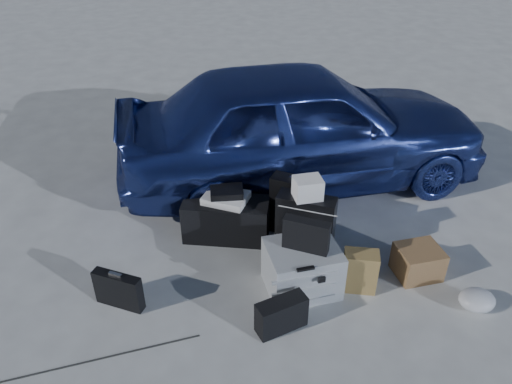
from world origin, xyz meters
TOP-DOWN VIEW (x-y plane):
  - ground at (0.00, 0.00)m, footprint 60.00×60.00m
  - car at (0.23, 2.10)m, footprint 4.22×2.46m
  - pelican_case at (0.15, 0.31)m, footprint 0.68×0.61m
  - laptop_bag at (0.16, 0.31)m, footprint 0.38×0.21m
  - briefcase at (-1.34, 0.09)m, footprint 0.42×0.22m
  - suitcase_left at (0.12, 1.08)m, footprint 0.49×0.34m
  - suitcase_right at (0.20, 0.77)m, footprint 0.55×0.33m
  - white_carton at (0.20, 0.77)m, footprint 0.27×0.24m
  - duffel_bag at (-0.53, 1.01)m, footprint 0.83×0.41m
  - flat_box_white at (-0.53, 1.02)m, footprint 0.47×0.41m
  - flat_box_black at (-0.52, 1.02)m, footprint 0.32×0.25m
  - kraft_bag at (0.63, 0.31)m, footprint 0.30×0.20m
  - cardboard_box at (1.17, 0.50)m, footprint 0.44×0.40m
  - plastic_bag at (1.55, 0.10)m, footprint 0.32×0.29m
  - messenger_bag at (-0.03, -0.14)m, footprint 0.42×0.32m

SIDE VIEW (x-z plane):
  - ground at x=0.00m, z-range 0.00..0.00m
  - plastic_bag at x=1.55m, z-range 0.00..0.16m
  - cardboard_box at x=1.17m, z-range 0.00..0.27m
  - messenger_bag at x=-0.03m, z-range 0.00..0.28m
  - briefcase at x=-1.34m, z-range 0.00..0.32m
  - kraft_bag at x=0.63m, z-range 0.00..0.37m
  - duffel_bag at x=-0.53m, z-range 0.00..0.40m
  - pelican_case at x=0.15m, z-range 0.00..0.42m
  - suitcase_left at x=0.12m, z-range 0.00..0.60m
  - suitcase_right at x=0.20m, z-range 0.00..0.62m
  - flat_box_white at x=-0.53m, z-range 0.40..0.47m
  - flat_box_black at x=-0.52m, z-range 0.47..0.53m
  - laptop_bag at x=0.16m, z-range 0.42..0.70m
  - car at x=0.23m, z-range 0.00..1.35m
  - white_carton at x=0.20m, z-range 0.62..0.81m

